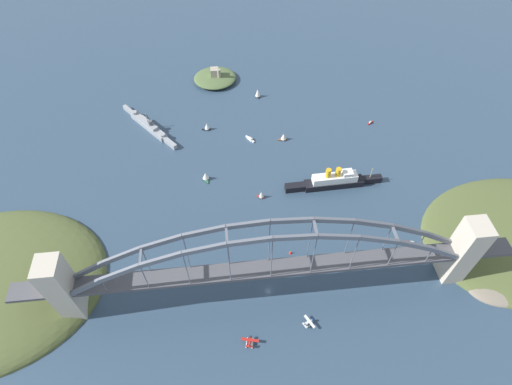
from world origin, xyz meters
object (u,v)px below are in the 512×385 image
small_boat_1 (284,137)px  small_boat_6 (206,176)px  small_boat_5 (207,126)px  ocean_liner (334,181)px  seaplane_taxiing_near_bridge (250,342)px  channel_marker_buoy (291,252)px  harbor_arch_bridge (270,267)px  naval_cruiser (149,126)px  fort_island_mid_harbor (215,78)px  small_boat_3 (261,195)px  small_boat_7 (250,139)px  small_boat_2 (412,243)px  small_boat_4 (258,93)px  small_boat_0 (370,123)px  seaplane_second_in_formation (308,323)px

small_boat_1 → small_boat_6: 81.49m
small_boat_1 → small_boat_5: size_ratio=0.99×
ocean_liner → seaplane_taxiing_near_bridge: ocean_liner is taller
small_boat_5 → channel_marker_buoy: bearing=-68.3°
harbor_arch_bridge → seaplane_taxiing_near_bridge: (-15.59, -33.35, -28.78)m
naval_cruiser → small_boat_1: 124.28m
fort_island_mid_harbor → channel_marker_buoy: size_ratio=15.93×
ocean_liner → seaplane_taxiing_near_bridge: bearing=-123.5°
small_boat_5 → small_boat_3: bearing=-64.7°
small_boat_3 → naval_cruiser: bearing=135.1°
seaplane_taxiing_near_bridge → small_boat_6: size_ratio=1.19×
small_boat_6 → small_boat_7: small_boat_6 is taller
fort_island_mid_harbor → small_boat_6: 139.04m
naval_cruiser → fort_island_mid_harbor: naval_cruiser is taller
naval_cruiser → small_boat_5: size_ratio=7.46×
small_boat_2 → small_boat_6: 166.99m
fort_island_mid_harbor → small_boat_7: size_ratio=4.43×
small_boat_4 → harbor_arch_bridge: bearing=-94.2°
small_boat_4 → small_boat_7: bearing=-102.3°
naval_cruiser → small_boat_6: naval_cruiser is taller
small_boat_5 → small_boat_7: small_boat_5 is taller
ocean_liner → small_boat_4: size_ratio=7.90×
harbor_arch_bridge → naval_cruiser: size_ratio=4.76×
small_boat_0 → small_boat_5: small_boat_5 is taller
naval_cruiser → small_boat_7: size_ratio=6.54×
ocean_liner → small_boat_2: 75.76m
small_boat_0 → small_boat_4: small_boat_4 is taller
ocean_liner → seaplane_second_in_formation: bearing=-110.4°
seaplane_second_in_formation → seaplane_taxiing_near_bridge: bearing=-168.1°
fort_island_mid_harbor → harbor_arch_bridge: bearing=-84.0°
harbor_arch_bridge → small_boat_0: size_ratio=49.75×
fort_island_mid_harbor → seaplane_taxiing_near_bridge: (10.13, -276.09, -1.53)m
fort_island_mid_harbor → seaplane_second_in_formation: (47.79, -268.16, -1.51)m
fort_island_mid_harbor → small_boat_0: fort_island_mid_harbor is taller
small_boat_2 → small_boat_6: small_boat_6 is taller
naval_cruiser → seaplane_second_in_formation: naval_cruiser is taller
fort_island_mid_harbor → small_boat_1: size_ratio=5.08×
small_boat_2 → small_boat_4: bearing=116.6°
small_boat_1 → small_boat_6: bearing=-150.0°
seaplane_second_in_formation → channel_marker_buoy: seaplane_second_in_formation is taller
small_boat_3 → seaplane_taxiing_near_bridge: bearing=-99.9°
ocean_liner → small_boat_1: size_ratio=9.27×
harbor_arch_bridge → channel_marker_buoy: size_ratio=112.17×
seaplane_taxiing_near_bridge → small_boat_1: small_boat_1 is taller
fort_island_mid_harbor → seaplane_taxiing_near_bridge: bearing=-87.9°
small_boat_4 → small_boat_6: 119.28m
small_boat_6 → fort_island_mid_harbor: bearing=84.6°
naval_cruiser → fort_island_mid_harbor: (63.54, 69.31, 0.58)m
small_boat_1 → small_boat_5: small_boat_5 is taller
ocean_liner → naval_cruiser: bearing=150.4°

